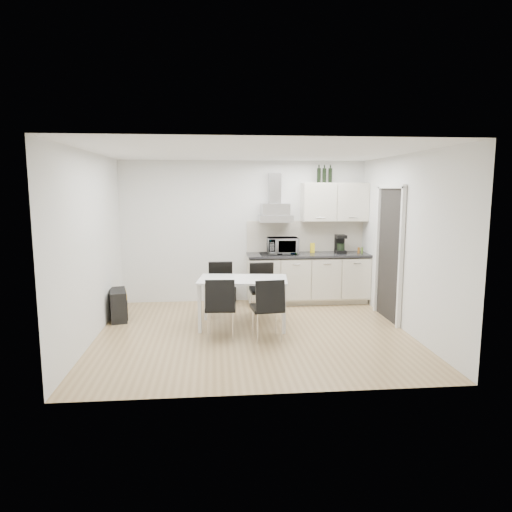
{
  "coord_description": "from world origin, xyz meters",
  "views": [
    {
      "loc": [
        -0.56,
        -6.41,
        2.11
      ],
      "look_at": [
        0.06,
        0.29,
        1.1
      ],
      "focal_mm": 32.0,
      "sensor_mm": 36.0,
      "label": 1
    }
  ],
  "objects_px": {
    "dining_table": "(243,284)",
    "floor_speaker": "(231,295)",
    "chair_far_right": "(263,291)",
    "chair_far_left": "(221,290)",
    "guitar_amp": "(118,305)",
    "chair_near_left": "(221,308)",
    "chair_near_right": "(267,309)",
    "kitchenette": "(310,258)"
  },
  "relations": [
    {
      "from": "dining_table",
      "to": "floor_speaker",
      "type": "distance_m",
      "value": 1.65
    },
    {
      "from": "dining_table",
      "to": "floor_speaker",
      "type": "height_order",
      "value": "dining_table"
    },
    {
      "from": "chair_far_right",
      "to": "dining_table",
      "type": "bearing_deg",
      "value": 50.85
    },
    {
      "from": "chair_far_left",
      "to": "chair_far_right",
      "type": "height_order",
      "value": "same"
    },
    {
      "from": "dining_table",
      "to": "guitar_amp",
      "type": "bearing_deg",
      "value": 171.39
    },
    {
      "from": "dining_table",
      "to": "guitar_amp",
      "type": "distance_m",
      "value": 2.09
    },
    {
      "from": "chair_near_left",
      "to": "chair_near_right",
      "type": "relative_size",
      "value": 1.0
    },
    {
      "from": "chair_far_right",
      "to": "floor_speaker",
      "type": "distance_m",
      "value": 1.21
    },
    {
      "from": "chair_near_left",
      "to": "floor_speaker",
      "type": "distance_m",
      "value": 2.11
    },
    {
      "from": "chair_near_right",
      "to": "floor_speaker",
      "type": "height_order",
      "value": "chair_near_right"
    },
    {
      "from": "kitchenette",
      "to": "dining_table",
      "type": "height_order",
      "value": "kitchenette"
    },
    {
      "from": "dining_table",
      "to": "chair_near_right",
      "type": "xyz_separation_m",
      "value": [
        0.3,
        -0.62,
        -0.22
      ]
    },
    {
      "from": "chair_far_left",
      "to": "dining_table",
      "type": "bearing_deg",
      "value": 115.79
    },
    {
      "from": "kitchenette",
      "to": "dining_table",
      "type": "distance_m",
      "value": 1.92
    },
    {
      "from": "chair_far_right",
      "to": "floor_speaker",
      "type": "xyz_separation_m",
      "value": [
        -0.49,
        1.07,
        -0.3
      ]
    },
    {
      "from": "chair_far_right",
      "to": "chair_near_right",
      "type": "height_order",
      "value": "same"
    },
    {
      "from": "chair_far_left",
      "to": "chair_near_right",
      "type": "bearing_deg",
      "value": 115.29
    },
    {
      "from": "kitchenette",
      "to": "chair_far_right",
      "type": "relative_size",
      "value": 2.86
    },
    {
      "from": "kitchenette",
      "to": "guitar_amp",
      "type": "relative_size",
      "value": 4.02
    },
    {
      "from": "guitar_amp",
      "to": "chair_far_right",
      "type": "bearing_deg",
      "value": -14.92
    },
    {
      "from": "kitchenette",
      "to": "floor_speaker",
      "type": "bearing_deg",
      "value": 173.46
    },
    {
      "from": "chair_near_left",
      "to": "dining_table",
      "type": "bearing_deg",
      "value": 60.06
    },
    {
      "from": "chair_near_left",
      "to": "chair_near_right",
      "type": "height_order",
      "value": "same"
    },
    {
      "from": "floor_speaker",
      "to": "chair_near_left",
      "type": "bearing_deg",
      "value": -84.99
    },
    {
      "from": "chair_far_left",
      "to": "floor_speaker",
      "type": "xyz_separation_m",
      "value": [
        0.2,
        0.91,
        -0.3
      ]
    },
    {
      "from": "dining_table",
      "to": "chair_far_right",
      "type": "xyz_separation_m",
      "value": [
        0.36,
        0.49,
        -0.22
      ]
    },
    {
      "from": "chair_near_left",
      "to": "chair_far_left",
      "type": "bearing_deg",
      "value": 92.49
    },
    {
      "from": "chair_near_left",
      "to": "floor_speaker",
      "type": "relative_size",
      "value": 3.22
    },
    {
      "from": "dining_table",
      "to": "chair_far_left",
      "type": "xyz_separation_m",
      "value": [
        -0.32,
        0.65,
        -0.22
      ]
    },
    {
      "from": "guitar_amp",
      "to": "floor_speaker",
      "type": "xyz_separation_m",
      "value": [
        1.85,
        1.01,
        -0.11
      ]
    },
    {
      "from": "kitchenette",
      "to": "floor_speaker",
      "type": "distance_m",
      "value": 1.61
    },
    {
      "from": "kitchenette",
      "to": "chair_far_right",
      "type": "distance_m",
      "value": 1.37
    },
    {
      "from": "chair_far_right",
      "to": "chair_near_right",
      "type": "relative_size",
      "value": 1.0
    },
    {
      "from": "chair_near_right",
      "to": "chair_far_right",
      "type": "bearing_deg",
      "value": 80.5
    },
    {
      "from": "guitar_amp",
      "to": "floor_speaker",
      "type": "height_order",
      "value": "guitar_amp"
    },
    {
      "from": "chair_far_left",
      "to": "chair_near_right",
      "type": "xyz_separation_m",
      "value": [
        0.62,
        -1.27,
        0.0
      ]
    },
    {
      "from": "dining_table",
      "to": "chair_far_left",
      "type": "relative_size",
      "value": 1.6
    },
    {
      "from": "kitchenette",
      "to": "floor_speaker",
      "type": "height_order",
      "value": "kitchenette"
    },
    {
      "from": "dining_table",
      "to": "chair_far_right",
      "type": "height_order",
      "value": "chair_far_right"
    },
    {
      "from": "chair_far_right",
      "to": "guitar_amp",
      "type": "xyz_separation_m",
      "value": [
        -2.34,
        0.06,
        -0.19
      ]
    },
    {
      "from": "chair_far_right",
      "to": "floor_speaker",
      "type": "height_order",
      "value": "chair_far_right"
    },
    {
      "from": "chair_near_right",
      "to": "floor_speaker",
      "type": "distance_m",
      "value": 2.24
    }
  ]
}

